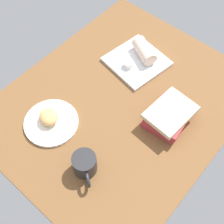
# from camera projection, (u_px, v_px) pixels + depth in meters

# --- Properties ---
(dining_table) EXTENTS (1.10, 0.90, 0.04)m
(dining_table) POSITION_uv_depth(u_px,v_px,m) (120.00, 105.00, 1.36)
(dining_table) COLOR brown
(dining_table) RESTS_ON ground
(round_plate) EXTENTS (0.23, 0.23, 0.01)m
(round_plate) POSITION_uv_depth(u_px,v_px,m) (51.00, 123.00, 1.28)
(round_plate) COLOR white
(round_plate) RESTS_ON dining_table
(scone_pastry) EXTENTS (0.11, 0.12, 0.05)m
(scone_pastry) POSITION_uv_depth(u_px,v_px,m) (49.00, 117.00, 1.26)
(scone_pastry) COLOR tan
(scone_pastry) RESTS_ON round_plate
(square_plate) EXTENTS (0.28, 0.28, 0.02)m
(square_plate) POSITION_uv_depth(u_px,v_px,m) (137.00, 61.00, 1.46)
(square_plate) COLOR white
(square_plate) RESTS_ON dining_table
(sauce_cup) EXTENTS (0.05, 0.05, 0.03)m
(sauce_cup) POSITION_uv_depth(u_px,v_px,m) (128.00, 64.00, 1.42)
(sauce_cup) COLOR silver
(sauce_cup) RESTS_ON square_plate
(breakfast_wrap) EXTENTS (0.12, 0.15, 0.07)m
(breakfast_wrap) POSITION_uv_depth(u_px,v_px,m) (144.00, 51.00, 1.44)
(breakfast_wrap) COLOR beige
(breakfast_wrap) RESTS_ON square_plate
(book_stack) EXTENTS (0.21, 0.18, 0.08)m
(book_stack) POSITION_uv_depth(u_px,v_px,m) (169.00, 116.00, 1.26)
(book_stack) COLOR #A53338
(book_stack) RESTS_ON dining_table
(coffee_mug) EXTENTS (0.11, 0.13, 0.09)m
(coffee_mug) POSITION_uv_depth(u_px,v_px,m) (85.00, 164.00, 1.14)
(coffee_mug) COLOR #262628
(coffee_mug) RESTS_ON dining_table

